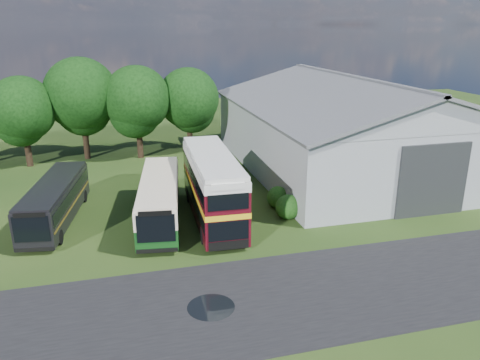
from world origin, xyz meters
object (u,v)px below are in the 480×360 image
object	(u,v)px
bus_green_single	(160,199)
bus_maroon_double	(213,187)
storage_shed	(349,121)
bus_dark_single	(56,201)

from	to	relation	value
bus_green_single	bus_maroon_double	size ratio (longest dim) A/B	1.02
storage_shed	bus_green_single	xyz separation A→B (m)	(-17.69, -8.26, -2.62)
bus_maroon_double	bus_green_single	bearing A→B (deg)	171.04
storage_shed	bus_maroon_double	distance (m)	16.96
bus_dark_single	storage_shed	bearing A→B (deg)	24.30
bus_maroon_double	storage_shed	bearing A→B (deg)	34.13
storage_shed	bus_green_single	size ratio (longest dim) A/B	2.30
bus_green_single	bus_maroon_double	world-z (taller)	bus_maroon_double
storage_shed	bus_maroon_double	world-z (taller)	storage_shed
bus_maroon_double	bus_dark_single	xyz separation A→B (m)	(-9.97, 2.24, -0.80)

